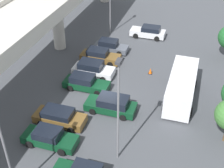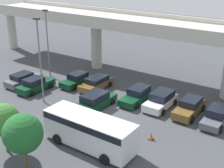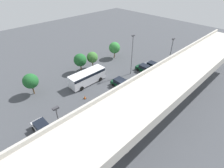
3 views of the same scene
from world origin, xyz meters
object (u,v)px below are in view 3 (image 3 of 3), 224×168
parked_car_1 (145,69)px  parked_car_5 (126,98)px  parked_car_0 (153,66)px  parked_car_3 (147,86)px  tree_front_far_right (31,81)px  parked_car_8 (89,123)px  traffic_cone (85,97)px  parked_car_4 (122,84)px  shuttle_bus (87,77)px  tree_front_left (115,48)px  tree_front_right (80,60)px  parked_car_2 (153,81)px  lamp_post_near_aisle (61,129)px  parked_car_7 (104,115)px  parked_car_9 (43,129)px  tree_front_centre (92,57)px  parked_car_6 (116,106)px  lamp_post_mid_lot (170,55)px  lamp_post_by_overpass (132,53)px

parked_car_1 → parked_car_5: (11.30, 4.29, 0.00)m
parked_car_0 → parked_car_3: bearing=-63.2°
parked_car_0 → tree_front_far_right: bearing=-112.3°
parked_car_3 → parked_car_8: (14.36, -0.27, 0.02)m
parked_car_8 → traffic_cone: size_ratio=6.16×
parked_car_4 → traffic_cone: 8.01m
parked_car_1 → shuttle_bus: (12.58, -5.49, 0.88)m
tree_front_left → parked_car_5: bearing=51.7°
parked_car_8 → tree_front_right: tree_front_right is taller
parked_car_2 → tree_front_left: size_ratio=1.09×
parked_car_5 → lamp_post_near_aisle: 14.30m
parked_car_7 → lamp_post_near_aisle: size_ratio=0.59×
parked_car_1 → parked_car_9: 25.45m
parked_car_3 → tree_front_centre: (2.12, -14.40, 2.13)m
parked_car_3 → parked_car_6: 8.52m
parked_car_0 → tree_front_right: bearing=-129.4°
parked_car_5 → tree_front_right: size_ratio=1.09×
parked_car_1 → traffic_cone: 16.32m
tree_front_far_right → tree_front_right: bearing=-176.8°
parked_car_3 → lamp_post_mid_lot: bearing=-89.2°
parked_car_5 → parked_car_6: bearing=93.7°
parked_car_4 → parked_car_8: parked_car_4 is taller
parked_car_1 → parked_car_8: 20.31m
parked_car_0 → parked_car_4: 11.18m
parked_car_4 → tree_front_far_right: tree_front_far_right is taller
parked_car_5 → parked_car_9: bearing=75.0°
parked_car_3 → lamp_post_by_overpass: (-2.39, -6.22, 4.52)m
parked_car_2 → traffic_cone: parked_car_2 is taller
shuttle_bus → parked_car_4: bearing=123.9°
parked_car_2 → parked_car_8: (17.02, 0.09, 0.04)m
parked_car_8 → lamp_post_mid_lot: lamp_post_mid_lot is taller
parked_car_8 → tree_front_far_right: bearing=10.0°
lamp_post_by_overpass → parked_car_9: bearing=5.6°
parked_car_5 → tree_front_left: tree_front_left is taller
parked_car_3 → lamp_post_near_aisle: size_ratio=0.58×
traffic_cone → shuttle_bus: bearing=-133.6°
parked_car_2 → tree_front_far_right: tree_front_far_right is taller
parked_car_5 → lamp_post_mid_lot: (-13.43, 0.15, 4.29)m
parked_car_0 → tree_front_left: tree_front_left is taller
parked_car_5 → traffic_cone: parked_car_5 is taller
parked_car_6 → parked_car_9: parked_car_6 is taller
parked_car_0 → parked_car_9: 28.08m
parked_car_8 → traffic_cone: bearing=-31.4°
parked_car_0 → parked_car_2: (5.48, 3.75, 0.00)m
parked_car_1 → parked_car_3: bearing=-50.4°
lamp_post_by_overpass → parked_car_0: bearing=159.8°
lamp_post_near_aisle → parked_car_1: bearing=-166.7°
parked_car_8 → tree_front_right: size_ratio=0.97×
lamp_post_mid_lot → tree_front_centre: (9.75, -14.29, -2.18)m
parked_car_1 → tree_front_far_right: size_ratio=1.07×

